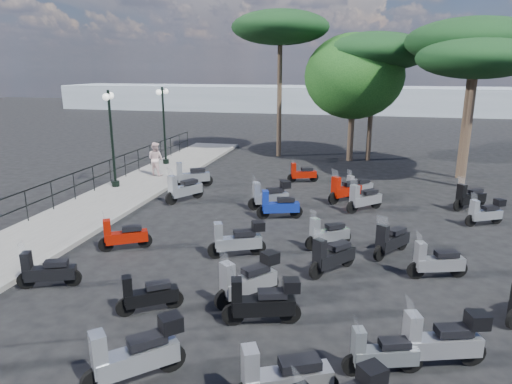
% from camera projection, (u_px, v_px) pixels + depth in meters
% --- Properties ---
extents(ground, '(120.00, 120.00, 0.00)m').
position_uv_depth(ground, '(239.00, 253.00, 13.46)').
color(ground, black).
rests_on(ground, ground).
extents(sidewalk, '(3.00, 30.00, 0.15)m').
position_uv_depth(sidewalk, '(98.00, 207.00, 17.69)').
color(sidewalk, '#63615F').
rests_on(sidewalk, ground).
extents(railing, '(0.04, 26.04, 1.10)m').
position_uv_depth(railing, '(63.00, 186.00, 17.57)').
color(railing, black).
rests_on(railing, sidewalk).
extents(lamp_post_1, '(0.62, 1.19, 4.22)m').
position_uv_depth(lamp_post_1, '(111.00, 133.00, 19.77)').
color(lamp_post_1, black).
rests_on(lamp_post_1, sidewalk).
extents(lamp_post_2, '(0.33, 1.22, 4.15)m').
position_uv_depth(lamp_post_2, '(164.00, 121.00, 24.59)').
color(lamp_post_2, black).
rests_on(lamp_post_2, sidewalk).
extents(pedestrian_far, '(0.93, 0.80, 1.64)m').
position_uv_depth(pedestrian_far, '(156.00, 159.00, 22.29)').
color(pedestrian_far, beige).
rests_on(pedestrian_far, sidewalk).
extents(scooter_1, '(1.30, 0.93, 1.20)m').
position_uv_depth(scooter_1, '(148.00, 295.00, 10.13)').
color(scooter_1, black).
rests_on(scooter_1, ground).
extents(scooter_2, '(1.47, 0.74, 1.23)m').
position_uv_depth(scooter_2, '(47.00, 272.00, 11.27)').
color(scooter_2, black).
rests_on(scooter_2, ground).
extents(scooter_3, '(1.40, 0.93, 1.26)m').
position_uv_depth(scooter_3, '(124.00, 236.00, 13.62)').
color(scooter_3, black).
rests_on(scooter_3, ground).
extents(scooter_4, '(1.10, 1.67, 1.49)m').
position_uv_depth(scooter_4, '(184.00, 189.00, 18.48)').
color(scooter_4, black).
rests_on(scooter_4, ground).
extents(scooter_5, '(1.71, 1.03, 1.48)m').
position_uv_depth(scooter_5, '(191.00, 176.00, 20.75)').
color(scooter_5, black).
rests_on(scooter_5, ground).
extents(scooter_7, '(1.45, 1.39, 1.46)m').
position_uv_depth(scooter_7, '(135.00, 355.00, 7.82)').
color(scooter_7, black).
rests_on(scooter_7, ground).
extents(scooter_8, '(1.29, 1.47, 1.42)m').
position_uv_depth(scooter_8, '(248.00, 280.00, 10.59)').
color(scooter_8, black).
rests_on(scooter_8, ground).
extents(scooter_9, '(1.59, 0.94, 1.36)m').
position_uv_depth(scooter_9, '(238.00, 240.00, 13.11)').
color(scooter_9, black).
rests_on(scooter_9, ground).
extents(scooter_10, '(1.57, 1.07, 1.39)m').
position_uv_depth(scooter_10, '(270.00, 196.00, 17.57)').
color(scooter_10, black).
rests_on(scooter_10, ground).
extents(scooter_11, '(1.44, 0.75, 1.21)m').
position_uv_depth(scooter_11, '(302.00, 174.00, 21.63)').
color(scooter_11, black).
rests_on(scooter_11, ground).
extents(scooter_13, '(1.70, 0.97, 1.46)m').
position_uv_depth(scooter_13, '(282.00, 379.00, 7.27)').
color(scooter_13, black).
rests_on(scooter_13, ground).
extents(scooter_14, '(1.66, 0.75, 1.35)m').
position_uv_depth(scooter_14, '(263.00, 302.00, 9.64)').
color(scooter_14, black).
rests_on(scooter_14, ground).
extents(scooter_15, '(1.33, 1.04, 1.26)m').
position_uv_depth(scooter_15, '(328.00, 234.00, 13.78)').
color(scooter_15, black).
rests_on(scooter_15, ground).
extents(scooter_16, '(1.64, 0.77, 1.34)m').
position_uv_depth(scooter_16, '(279.00, 206.00, 16.44)').
color(scooter_16, black).
rests_on(scooter_16, ground).
extents(scooter_17, '(1.30, 1.36, 1.41)m').
position_uv_depth(scooter_17, '(345.00, 190.00, 18.47)').
color(scooter_17, black).
rests_on(scooter_17, ground).
extents(scooter_19, '(1.43, 0.66, 1.18)m').
position_uv_depth(scooter_19, '(381.00, 354.00, 8.07)').
color(scooter_19, black).
rests_on(scooter_19, ground).
extents(scooter_20, '(1.56, 0.71, 1.28)m').
position_uv_depth(scooter_20, '(436.00, 262.00, 11.78)').
color(scooter_20, black).
rests_on(scooter_20, ground).
extents(scooter_21, '(1.14, 1.41, 1.36)m').
position_uv_depth(scooter_21, '(332.00, 256.00, 12.07)').
color(scooter_21, black).
rests_on(scooter_21, ground).
extents(scooter_22, '(1.32, 1.29, 1.38)m').
position_uv_depth(scooter_22, '(364.00, 199.00, 17.28)').
color(scooter_22, black).
rests_on(scooter_22, ground).
extents(scooter_23, '(1.24, 0.99, 1.19)m').
position_uv_depth(scooter_23, '(358.00, 187.00, 19.32)').
color(scooter_23, black).
rests_on(scooter_23, ground).
extents(scooter_26, '(1.72, 0.80, 1.41)m').
position_uv_depth(scooter_26, '(441.00, 341.00, 8.25)').
color(scooter_26, black).
rests_on(scooter_26, ground).
extents(scooter_27, '(1.06, 1.43, 1.33)m').
position_uv_depth(scooter_27, '(391.00, 241.00, 13.19)').
color(scooter_27, black).
rests_on(scooter_27, ground).
extents(scooter_28, '(1.37, 0.87, 1.19)m').
position_uv_depth(scooter_28, '(485.00, 213.00, 15.74)').
color(scooter_28, black).
rests_on(scooter_28, ground).
extents(scooter_29, '(1.36, 1.14, 1.33)m').
position_uv_depth(scooter_29, '(469.00, 198.00, 17.51)').
color(scooter_29, black).
rests_on(scooter_29, ground).
extents(broadleaf_tree, '(5.57, 5.57, 7.16)m').
position_uv_depth(broadleaf_tree, '(354.00, 77.00, 25.56)').
color(broadleaf_tree, '#38281E').
rests_on(broadleaf_tree, ground).
extents(pine_0, '(6.16, 6.16, 7.20)m').
position_uv_depth(pine_0, '(375.00, 52.00, 25.28)').
color(pine_0, '#38281E').
rests_on(pine_0, ground).
extents(pine_1, '(6.24, 6.24, 7.53)m').
position_uv_depth(pine_1, '(474.00, 42.00, 20.96)').
color(pine_1, '#38281E').
rests_on(pine_1, ground).
extents(pine_2, '(5.64, 5.64, 8.49)m').
position_uv_depth(pine_2, '(280.00, 28.00, 26.17)').
color(pine_2, '#38281E').
rests_on(pine_2, ground).
extents(pine_3, '(5.08, 5.08, 6.57)m').
position_uv_depth(pine_3, '(477.00, 59.00, 19.45)').
color(pine_3, '#38281E').
rests_on(pine_3, ground).
extents(distant_hills, '(70.00, 8.00, 3.00)m').
position_uv_depth(distant_hills, '(336.00, 99.00, 55.31)').
color(distant_hills, gray).
rests_on(distant_hills, ground).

